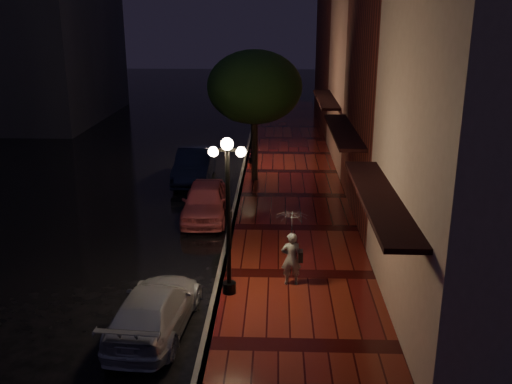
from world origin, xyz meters
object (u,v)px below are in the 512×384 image
(streetlamp_far, at_px, (252,115))
(parking_meter, at_px, (230,226))
(pink_car, at_px, (205,201))
(streetlamp_near, at_px, (228,208))
(street_tree, at_px, (255,89))
(navy_car, at_px, (195,165))
(woman_with_umbrella, at_px, (292,237))
(silver_car, at_px, (154,309))

(streetlamp_far, bearing_deg, parking_meter, -91.04)
(parking_meter, bearing_deg, pink_car, 103.31)
(streetlamp_near, relative_size, parking_meter, 3.31)
(street_tree, relative_size, navy_car, 1.29)
(woman_with_umbrella, distance_m, parking_meter, 3.10)
(pink_car, relative_size, navy_car, 0.89)
(streetlamp_near, distance_m, pink_car, 6.70)
(navy_car, xyz_separation_m, silver_car, (0.84, -12.96, -0.15))
(streetlamp_far, distance_m, street_tree, 3.44)
(street_tree, height_order, woman_with_umbrella, street_tree)
(pink_car, height_order, navy_car, navy_car)
(pink_car, xyz_separation_m, parking_meter, (1.22, -3.27, 0.25))
(streetlamp_near, relative_size, street_tree, 0.74)
(pink_car, height_order, parking_meter, parking_meter)
(streetlamp_far, height_order, silver_car, streetlamp_far)
(silver_car, height_order, parking_meter, parking_meter)
(street_tree, xyz_separation_m, woman_with_umbrella, (1.43, -10.38, -2.67))
(navy_car, relative_size, silver_car, 1.11)
(pink_car, bearing_deg, street_tree, 68.16)
(streetlamp_near, xyz_separation_m, parking_meter, (-0.20, 2.99, -1.66))
(woman_with_umbrella, bearing_deg, streetlamp_far, -87.36)
(streetlamp_near, relative_size, woman_with_umbrella, 2.00)
(street_tree, xyz_separation_m, parking_meter, (-0.46, -8.00, -3.31))
(streetlamp_near, relative_size, pink_car, 1.07)
(streetlamp_near, height_order, pink_car, streetlamp_near)
(pink_car, bearing_deg, navy_car, 100.22)
(street_tree, bearing_deg, pink_car, -109.58)
(woman_with_umbrella, bearing_deg, parking_meter, -56.10)
(streetlamp_far, height_order, woman_with_umbrella, streetlamp_far)
(silver_car, bearing_deg, parking_meter, -102.30)
(parking_meter, bearing_deg, silver_car, -114.36)
(silver_car, bearing_deg, navy_car, -81.41)
(streetlamp_far, bearing_deg, streetlamp_near, -90.00)
(street_tree, xyz_separation_m, silver_car, (-1.93, -12.77, -3.65))
(silver_car, height_order, woman_with_umbrella, woman_with_umbrella)
(streetlamp_near, distance_m, woman_with_umbrella, 2.07)
(pink_car, relative_size, silver_car, 0.99)
(street_tree, relative_size, silver_car, 1.42)
(streetlamp_near, bearing_deg, pink_car, 102.80)
(navy_car, bearing_deg, woman_with_umbrella, -69.07)
(streetlamp_far, relative_size, street_tree, 0.74)
(streetlamp_far, xyz_separation_m, navy_car, (-2.51, -2.81, -1.86))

